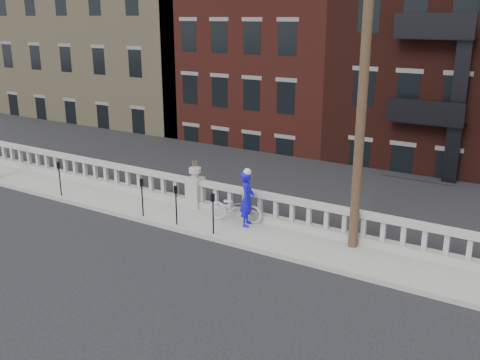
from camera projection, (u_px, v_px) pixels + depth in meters
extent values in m
plane|color=black|center=(120.00, 247.00, 16.58)|extent=(120.00, 120.00, 0.00)
cube|color=#98968D|center=(180.00, 216.00, 18.99)|extent=(32.00, 2.20, 0.15)
cube|color=#98968D|center=(196.00, 203.00, 19.70)|extent=(28.00, 0.34, 0.25)
cube|color=#98968D|center=(195.00, 182.00, 19.46)|extent=(28.00, 0.34, 0.16)
cube|color=#98968D|center=(195.00, 192.00, 19.58)|extent=(0.55, 0.55, 1.10)
cylinder|color=#98968D|center=(195.00, 175.00, 19.38)|extent=(0.24, 0.24, 0.20)
cylinder|color=#98968D|center=(195.00, 170.00, 19.33)|extent=(0.44, 0.44, 0.18)
cube|color=#605E59|center=(203.00, 266.00, 20.78)|extent=(36.00, 0.50, 5.15)
cube|color=black|center=(377.00, 189.00, 39.15)|extent=(80.00, 44.00, 0.50)
cube|color=#595651|center=(220.00, 234.00, 25.32)|extent=(16.00, 7.00, 4.00)
cube|color=#91825E|center=(148.00, 42.00, 40.71)|extent=(18.00, 16.00, 20.00)
cube|color=#4F1D16|center=(294.00, 96.00, 34.19)|extent=(10.00, 14.00, 14.00)
cube|color=black|center=(460.00, 96.00, 28.89)|extent=(10.00, 14.00, 15.50)
cylinder|color=#422D1E|center=(363.00, 81.00, 14.84)|extent=(0.28, 0.28, 10.00)
cylinder|color=black|center=(60.00, 182.00, 20.76)|extent=(0.05, 0.05, 1.10)
cube|color=black|center=(58.00, 165.00, 20.56)|extent=(0.10, 0.08, 0.26)
cube|color=black|center=(57.00, 164.00, 20.51)|extent=(0.06, 0.01, 0.08)
cylinder|color=black|center=(142.00, 201.00, 18.60)|extent=(0.05, 0.05, 1.10)
cube|color=black|center=(141.00, 183.00, 18.40)|extent=(0.10, 0.08, 0.26)
cube|color=black|center=(140.00, 182.00, 18.36)|extent=(0.06, 0.01, 0.08)
cylinder|color=black|center=(176.00, 209.00, 17.84)|extent=(0.05, 0.05, 1.10)
cube|color=black|center=(176.00, 190.00, 17.64)|extent=(0.10, 0.08, 0.26)
cube|color=black|center=(175.00, 189.00, 17.59)|extent=(0.06, 0.01, 0.08)
cylinder|color=black|center=(213.00, 218.00, 17.08)|extent=(0.05, 0.05, 1.10)
cube|color=black|center=(213.00, 198.00, 16.88)|extent=(0.10, 0.08, 0.26)
cube|color=black|center=(212.00, 197.00, 16.83)|extent=(0.06, 0.01, 0.08)
imported|color=silver|center=(235.00, 207.00, 18.14)|extent=(2.01, 1.09, 1.00)
imported|color=#150ED3|center=(247.00, 199.00, 17.67)|extent=(0.64, 0.79, 1.87)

